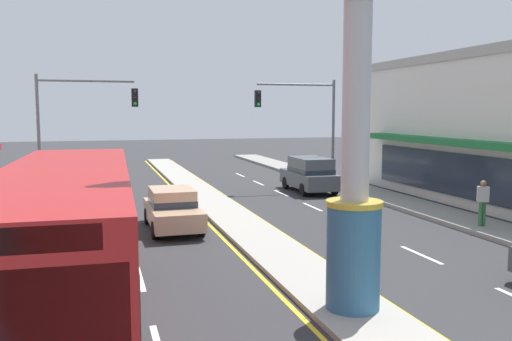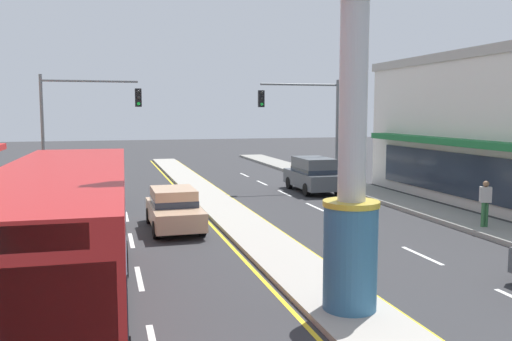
% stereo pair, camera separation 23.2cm
% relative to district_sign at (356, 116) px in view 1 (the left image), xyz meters
% --- Properties ---
extents(median_strip, '(1.91, 52.00, 0.14)m').
position_rel_district_sign_xyz_m(median_strip, '(-0.00, 12.67, -4.25)').
color(median_strip, '#A39E93').
rests_on(median_strip, ground).
extents(sidewalk_left, '(2.20, 60.00, 0.18)m').
position_rel_district_sign_xyz_m(sidewalk_left, '(-8.65, 10.67, -4.23)').
color(sidewalk_left, gray).
rests_on(sidewalk_left, ground).
extents(sidewalk_right, '(2.20, 60.00, 0.18)m').
position_rel_district_sign_xyz_m(sidewalk_right, '(8.65, 10.67, -4.23)').
color(sidewalk_right, gray).
rests_on(sidewalk_right, ground).
extents(lane_markings, '(8.65, 52.00, 0.01)m').
position_rel_district_sign_xyz_m(lane_markings, '(-0.00, 11.31, -4.32)').
color(lane_markings, silver).
rests_on(lane_markings, ground).
extents(district_sign, '(6.74, 1.22, 8.22)m').
position_rel_district_sign_xyz_m(district_sign, '(0.00, 0.00, 0.00)').
color(district_sign, '#33668C').
rests_on(district_sign, median_strip).
extents(traffic_light_left_side, '(4.86, 0.46, 6.20)m').
position_rel_district_sign_xyz_m(traffic_light_left_side, '(-6.19, 17.95, -0.07)').
color(traffic_light_left_side, slate).
rests_on(traffic_light_left_side, ground).
extents(traffic_light_right_side, '(4.86, 0.46, 6.20)m').
position_rel_district_sign_xyz_m(traffic_light_right_side, '(6.19, 18.59, -0.07)').
color(traffic_light_right_side, slate).
rests_on(traffic_light_right_side, ground).
extents(sedan_near_right_lane, '(1.86, 4.31, 1.53)m').
position_rel_district_sign_xyz_m(sedan_near_right_lane, '(-2.60, 9.69, -3.53)').
color(sedan_near_right_lane, tan).
rests_on(sedan_near_right_lane, ground).
extents(bus_near_left_lane, '(2.89, 11.28, 3.26)m').
position_rel_district_sign_xyz_m(bus_near_left_lane, '(-5.90, 1.22, -2.45)').
color(bus_near_left_lane, '#B21E1E').
rests_on(bus_near_left_lane, ground).
extents(sedan_mid_left_lane, '(1.88, 4.32, 1.53)m').
position_rel_district_sign_xyz_m(sedan_mid_left_lane, '(-5.90, 15.06, -3.53)').
color(sedan_mid_left_lane, '#4C5156').
rests_on(sedan_mid_left_lane, ground).
extents(suv_kerb_right, '(2.01, 4.62, 1.90)m').
position_rel_district_sign_xyz_m(suv_kerb_right, '(5.90, 17.11, -3.34)').
color(suv_kerb_right, '#4C5156').
rests_on(suv_kerb_right, ground).
extents(pedestrian_near_kerb, '(0.46, 0.37, 1.70)m').
position_rel_district_sign_xyz_m(pedestrian_near_kerb, '(8.34, 6.20, -3.17)').
color(pedestrian_near_kerb, '#336B3D').
rests_on(pedestrian_near_kerb, sidewalk_right).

